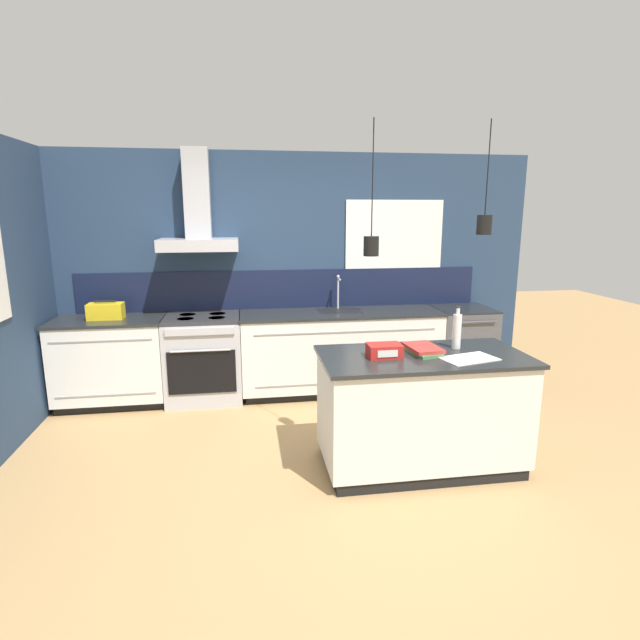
% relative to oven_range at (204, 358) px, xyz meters
% --- Properties ---
extents(ground_plane, '(16.00, 16.00, 0.00)m').
position_rel_oven_range_xyz_m(ground_plane, '(0.89, -1.69, -0.46)').
color(ground_plane, tan).
rests_on(ground_plane, ground).
extents(wall_back, '(5.60, 2.20, 2.60)m').
position_rel_oven_range_xyz_m(wall_back, '(0.84, 0.32, 0.90)').
color(wall_back, navy).
rests_on(wall_back, ground_plane).
extents(counter_run_left, '(1.10, 0.64, 0.91)m').
position_rel_oven_range_xyz_m(counter_run_left, '(-0.93, 0.01, 0.01)').
color(counter_run_left, black).
rests_on(counter_run_left, ground_plane).
extents(counter_run_sink, '(2.19, 0.64, 1.29)m').
position_rel_oven_range_xyz_m(counter_run_sink, '(1.47, 0.01, 0.01)').
color(counter_run_sink, black).
rests_on(counter_run_sink, ground_plane).
extents(oven_range, '(0.78, 0.66, 0.91)m').
position_rel_oven_range_xyz_m(oven_range, '(0.00, 0.00, 0.00)').
color(oven_range, '#B5B5BA').
rests_on(oven_range, ground_plane).
extents(dishwasher, '(0.63, 0.65, 0.91)m').
position_rel_oven_range_xyz_m(dishwasher, '(2.88, 0.00, 0.00)').
color(dishwasher, '#4C4C51').
rests_on(dishwasher, ground_plane).
extents(kitchen_island, '(1.57, 0.81, 0.91)m').
position_rel_oven_range_xyz_m(kitchen_island, '(1.77, -1.72, 0.00)').
color(kitchen_island, black).
rests_on(kitchen_island, ground_plane).
extents(bottle_on_island, '(0.07, 0.07, 0.34)m').
position_rel_oven_range_xyz_m(bottle_on_island, '(2.09, -1.58, 0.60)').
color(bottle_on_island, silver).
rests_on(bottle_on_island, kitchen_island).
extents(book_stack, '(0.26, 0.36, 0.05)m').
position_rel_oven_range_xyz_m(book_stack, '(1.78, -1.67, 0.48)').
color(book_stack, '#4C7F4C').
rests_on(book_stack, kitchen_island).
extents(red_supply_box, '(0.25, 0.17, 0.10)m').
position_rel_oven_range_xyz_m(red_supply_box, '(1.46, -1.74, 0.50)').
color(red_supply_box, red).
rests_on(red_supply_box, kitchen_island).
extents(paper_pile, '(0.45, 0.33, 0.01)m').
position_rel_oven_range_xyz_m(paper_pile, '(2.06, -1.88, 0.46)').
color(paper_pile, silver).
rests_on(paper_pile, kitchen_island).
extents(yellow_toolbox, '(0.34, 0.18, 0.19)m').
position_rel_oven_range_xyz_m(yellow_toolbox, '(-0.94, 0.00, 0.54)').
color(yellow_toolbox, gold).
rests_on(yellow_toolbox, counter_run_left).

